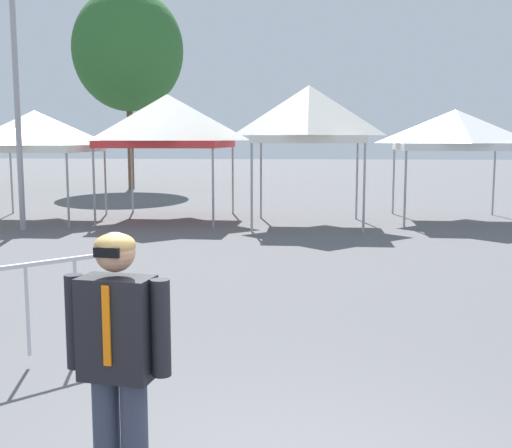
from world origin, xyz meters
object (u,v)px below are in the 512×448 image
at_px(canopy_tent_left_of_center, 168,121).
at_px(crowd_barrier_by_lift, 27,294).
at_px(light_pole_opposite_side, 15,62).
at_px(tree_behind_tents_left, 128,50).
at_px(canopy_tent_far_left, 309,114).
at_px(canopy_tent_behind_left, 35,131).
at_px(canopy_tent_behind_center, 455,130).
at_px(person_foreground, 118,359).

xyz_separation_m(canopy_tent_left_of_center, crowd_barrier_by_lift, (1.24, -11.98, -2.05)).
bearing_deg(light_pole_opposite_side, canopy_tent_left_of_center, 38.83).
bearing_deg(crowd_barrier_by_lift, light_pole_opposite_side, 115.21).
bearing_deg(tree_behind_tents_left, canopy_tent_far_left, -55.28).
distance_m(canopy_tent_behind_left, canopy_tent_behind_center, 11.81).
relative_size(canopy_tent_far_left, canopy_tent_behind_center, 1.15).
height_order(canopy_tent_left_of_center, canopy_tent_far_left, canopy_tent_far_left).
distance_m(canopy_tent_left_of_center, person_foreground, 14.95).
bearing_deg(crowd_barrier_by_lift, canopy_tent_left_of_center, 95.92).
bearing_deg(crowd_barrier_by_lift, tree_behind_tents_left, 103.44).
relative_size(canopy_tent_behind_center, crowd_barrier_by_lift, 2.06).
relative_size(person_foreground, light_pole_opposite_side, 0.24).
relative_size(canopy_tent_behind_left, canopy_tent_far_left, 0.86).
relative_size(canopy_tent_behind_left, tree_behind_tents_left, 0.35).
relative_size(canopy_tent_behind_center, tree_behind_tents_left, 0.36).
relative_size(canopy_tent_left_of_center, crowd_barrier_by_lift, 2.28).
xyz_separation_m(canopy_tent_behind_left, canopy_tent_left_of_center, (3.71, 0.45, 0.29)).
distance_m(canopy_tent_behind_left, canopy_tent_far_left, 7.73).
bearing_deg(tree_behind_tents_left, crowd_barrier_by_lift, -76.56).
xyz_separation_m(canopy_tent_far_left, person_foreground, (-1.02, -13.66, -1.91)).
bearing_deg(canopy_tent_behind_center, person_foreground, -108.79).
distance_m(canopy_tent_behind_left, light_pole_opposite_side, 2.74).
bearing_deg(crowd_barrier_by_lift, canopy_tent_far_left, 76.06).
height_order(canopy_tent_left_of_center, tree_behind_tents_left, tree_behind_tents_left).
relative_size(canopy_tent_far_left, tree_behind_tents_left, 0.41).
height_order(canopy_tent_left_of_center, light_pole_opposite_side, light_pole_opposite_side).
bearing_deg(canopy_tent_behind_left, canopy_tent_behind_center, 4.26).
distance_m(canopy_tent_left_of_center, tree_behind_tents_left, 12.31).
bearing_deg(crowd_barrier_by_lift, canopy_tent_behind_left, 113.24).
height_order(canopy_tent_behind_left, canopy_tent_left_of_center, canopy_tent_left_of_center).
relative_size(canopy_tent_far_left, person_foreground, 2.08).
height_order(person_foreground, crowd_barrier_by_lift, person_foreground).
relative_size(canopy_tent_behind_center, person_foreground, 1.81).
relative_size(canopy_tent_left_of_center, canopy_tent_far_left, 0.96).
xyz_separation_m(canopy_tent_far_left, canopy_tent_behind_center, (4.07, 1.31, -0.40)).
distance_m(tree_behind_tents_left, crowd_barrier_by_lift, 24.29).
distance_m(canopy_tent_far_left, crowd_barrier_by_lift, 11.64).
bearing_deg(canopy_tent_behind_center, light_pole_opposite_side, -165.12).
distance_m(canopy_tent_left_of_center, light_pole_opposite_side, 4.32).
height_order(light_pole_opposite_side, tree_behind_tents_left, tree_behind_tents_left).
relative_size(canopy_tent_behind_left, canopy_tent_left_of_center, 0.89).
relative_size(canopy_tent_far_left, crowd_barrier_by_lift, 2.38).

